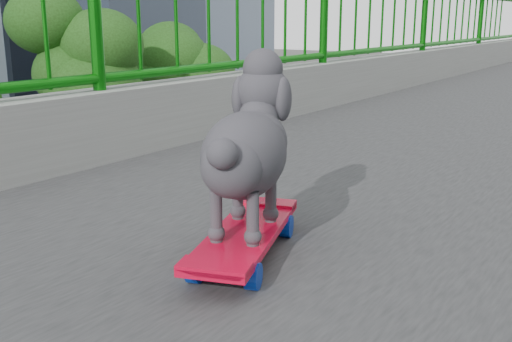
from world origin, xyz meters
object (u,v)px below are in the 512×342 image
at_px(skateboard, 245,237).
at_px(car_5, 307,307).
at_px(poodle, 247,145).
at_px(car_2, 263,191).

xyz_separation_m(skateboard, car_5, (-5.77, 10.62, -6.36)).
height_order(poodle, car_5, poodle).
bearing_deg(poodle, car_2, 104.33).
relative_size(poodle, car_5, 0.11).
distance_m(car_2, car_5, 9.92).
distance_m(poodle, car_2, 22.81).
relative_size(poodle, car_2, 0.08).
relative_size(skateboard, poodle, 1.22).
bearing_deg(skateboard, poodle, 90.00).
distance_m(skateboard, car_5, 13.66).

